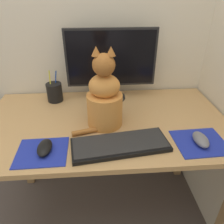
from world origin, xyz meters
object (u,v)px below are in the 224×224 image
object	(u,v)px
pen_cup	(55,92)
keyboard	(120,144)
computer_mouse_right	(201,139)
cat	(104,98)
monitor	(111,62)
computer_mouse_left	(45,148)

from	to	relation	value
pen_cup	keyboard	bearing A→B (deg)	-53.29
keyboard	pen_cup	distance (m)	0.57
keyboard	computer_mouse_right	xyz separation A→B (m)	(0.35, -0.01, 0.01)
cat	monitor	bearing A→B (deg)	85.40
computer_mouse_left	cat	distance (m)	0.34
pen_cup	computer_mouse_right	bearing A→B (deg)	-33.72
monitor	computer_mouse_left	bearing A→B (deg)	-123.35
cat	computer_mouse_right	bearing A→B (deg)	-18.84
monitor	cat	distance (m)	0.30
computer_mouse_left	cat	size ratio (longest dim) A/B	0.29
monitor	keyboard	distance (m)	0.51
computer_mouse_right	cat	world-z (taller)	cat
computer_mouse_right	keyboard	bearing A→B (deg)	179.06
cat	pen_cup	size ratio (longest dim) A/B	2.11
computer_mouse_left	pen_cup	distance (m)	0.46
monitor	computer_mouse_right	distance (m)	0.62
monitor	computer_mouse_left	world-z (taller)	monitor
keyboard	computer_mouse_left	world-z (taller)	computer_mouse_left
computer_mouse_right	pen_cup	world-z (taller)	pen_cup
monitor	computer_mouse_left	size ratio (longest dim) A/B	4.51
monitor	pen_cup	bearing A→B (deg)	-178.29
monitor	pen_cup	distance (m)	0.37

